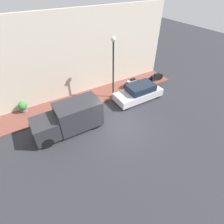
{
  "coord_description": "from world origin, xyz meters",
  "views": [
    {
      "loc": [
        -7.77,
        5.2,
        9.03
      ],
      "look_at": [
        1.15,
        -0.07,
        0.6
      ],
      "focal_mm": 28.0,
      "sensor_mm": 36.0,
      "label": 1
    }
  ],
  "objects_px": {
    "motorcycle_red": "(81,102)",
    "streetlamp": "(113,58)",
    "scooter_silver": "(132,83)",
    "potted_plant": "(23,107)",
    "parked_car": "(139,92)",
    "delivery_van": "(69,118)",
    "motorcycle_black": "(155,77)"
  },
  "relations": [
    {
      "from": "delivery_van",
      "to": "motorcycle_red",
      "type": "xyz_separation_m",
      "value": [
        2.05,
        -1.73,
        -0.56
      ]
    },
    {
      "from": "scooter_silver",
      "to": "motorcycle_black",
      "type": "height_order",
      "value": "motorcycle_black"
    },
    {
      "from": "scooter_silver",
      "to": "streetlamp",
      "type": "bearing_deg",
      "value": 102.88
    },
    {
      "from": "motorcycle_red",
      "to": "motorcycle_black",
      "type": "bearing_deg",
      "value": -89.27
    },
    {
      "from": "parked_car",
      "to": "streetlamp",
      "type": "xyz_separation_m",
      "value": [
        1.36,
        1.83,
        3.04
      ]
    },
    {
      "from": "motorcycle_red",
      "to": "streetlamp",
      "type": "relative_size",
      "value": 0.34
    },
    {
      "from": "parked_car",
      "to": "motorcycle_red",
      "type": "relative_size",
      "value": 2.42
    },
    {
      "from": "delivery_van",
      "to": "streetlamp",
      "type": "height_order",
      "value": "streetlamp"
    },
    {
      "from": "parked_car",
      "to": "delivery_van",
      "type": "bearing_deg",
      "value": 95.5
    },
    {
      "from": "streetlamp",
      "to": "potted_plant",
      "type": "distance_m",
      "value": 8.13
    },
    {
      "from": "streetlamp",
      "to": "parked_car",
      "type": "bearing_deg",
      "value": -126.5
    },
    {
      "from": "scooter_silver",
      "to": "potted_plant",
      "type": "height_order",
      "value": "potted_plant"
    },
    {
      "from": "streetlamp",
      "to": "delivery_van",
      "type": "bearing_deg",
      "value": 112.69
    },
    {
      "from": "motorcycle_black",
      "to": "motorcycle_red",
      "type": "bearing_deg",
      "value": 90.73
    },
    {
      "from": "motorcycle_red",
      "to": "parked_car",
      "type": "bearing_deg",
      "value": -106.25
    },
    {
      "from": "scooter_silver",
      "to": "potted_plant",
      "type": "xyz_separation_m",
      "value": [
        1.19,
        9.74,
        0.07
      ]
    },
    {
      "from": "delivery_van",
      "to": "potted_plant",
      "type": "xyz_separation_m",
      "value": [
        3.74,
        2.56,
        -0.44
      ]
    },
    {
      "from": "delivery_van",
      "to": "motorcycle_black",
      "type": "bearing_deg",
      "value": -77.69
    },
    {
      "from": "motorcycle_red",
      "to": "motorcycle_black",
      "type": "distance_m",
      "value": 8.16
    },
    {
      "from": "parked_car",
      "to": "potted_plant",
      "type": "height_order",
      "value": "parked_car"
    },
    {
      "from": "delivery_van",
      "to": "streetlamp",
      "type": "bearing_deg",
      "value": -67.31
    },
    {
      "from": "parked_car",
      "to": "scooter_silver",
      "type": "relative_size",
      "value": 2.35
    },
    {
      "from": "parked_car",
      "to": "delivery_van",
      "type": "distance_m",
      "value": 6.64
    },
    {
      "from": "motorcycle_red",
      "to": "motorcycle_black",
      "type": "xyz_separation_m",
      "value": [
        0.1,
        -8.15,
        0.06
      ]
    },
    {
      "from": "delivery_van",
      "to": "motorcycle_red",
      "type": "distance_m",
      "value": 2.74
    },
    {
      "from": "parked_car",
      "to": "streetlamp",
      "type": "distance_m",
      "value": 3.8
    },
    {
      "from": "streetlamp",
      "to": "scooter_silver",
      "type": "bearing_deg",
      "value": -77.12
    },
    {
      "from": "motorcycle_black",
      "to": "potted_plant",
      "type": "relative_size",
      "value": 2.21
    },
    {
      "from": "delivery_van",
      "to": "streetlamp",
      "type": "relative_size",
      "value": 0.9
    },
    {
      "from": "parked_car",
      "to": "potted_plant",
      "type": "relative_size",
      "value": 4.58
    },
    {
      "from": "delivery_van",
      "to": "potted_plant",
      "type": "bearing_deg",
      "value": 34.38
    },
    {
      "from": "streetlamp",
      "to": "potted_plant",
      "type": "height_order",
      "value": "streetlamp"
    }
  ]
}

